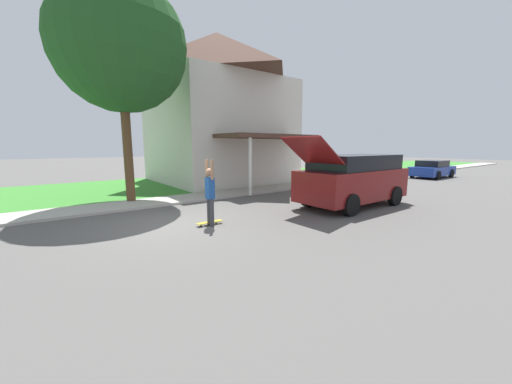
{
  "coord_description": "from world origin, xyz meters",
  "views": [
    {
      "loc": [
        8.37,
        -3.07,
        2.38
      ],
      "look_at": [
        1.05,
        2.46,
        0.9
      ],
      "focal_mm": 20.0,
      "sensor_mm": 36.0,
      "label": 1
    }
  ],
  "objects_px": {
    "lawn_tree_near": "(120,46)",
    "car_down_street": "(432,169)",
    "suv_parked": "(353,179)",
    "skateboarder": "(210,192)",
    "skateboard": "(210,222)"
  },
  "relations": [
    {
      "from": "car_down_street",
      "to": "skateboard",
      "type": "height_order",
      "value": "car_down_street"
    },
    {
      "from": "lawn_tree_near",
      "to": "skateboard",
      "type": "distance_m",
      "value": 8.07
    },
    {
      "from": "skateboard",
      "to": "skateboarder",
      "type": "bearing_deg",
      "value": -10.65
    },
    {
      "from": "suv_parked",
      "to": "skateboarder",
      "type": "xyz_separation_m",
      "value": [
        -0.82,
        -5.93,
        -0.07
      ]
    },
    {
      "from": "car_down_street",
      "to": "skateboarder",
      "type": "bearing_deg",
      "value": -84.96
    },
    {
      "from": "suv_parked",
      "to": "car_down_street",
      "type": "bearing_deg",
      "value": 100.43
    },
    {
      "from": "lawn_tree_near",
      "to": "skateboard",
      "type": "xyz_separation_m",
      "value": [
        5.12,
        1.01,
        -6.16
      ]
    },
    {
      "from": "suv_parked",
      "to": "skateboarder",
      "type": "relative_size",
      "value": 2.77
    },
    {
      "from": "lawn_tree_near",
      "to": "car_down_street",
      "type": "distance_m",
      "value": 21.95
    },
    {
      "from": "car_down_street",
      "to": "skateboard",
      "type": "distance_m",
      "value": 20.0
    },
    {
      "from": "car_down_street",
      "to": "lawn_tree_near",
      "type": "bearing_deg",
      "value": -99.4
    },
    {
      "from": "lawn_tree_near",
      "to": "skateboarder",
      "type": "relative_size",
      "value": 4.39
    },
    {
      "from": "skateboard",
      "to": "lawn_tree_near",
      "type": "bearing_deg",
      "value": -168.83
    },
    {
      "from": "car_down_street",
      "to": "suv_parked",
      "type": "bearing_deg",
      "value": -79.57
    },
    {
      "from": "suv_parked",
      "to": "skateboard",
      "type": "height_order",
      "value": "suv_parked"
    }
  ]
}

